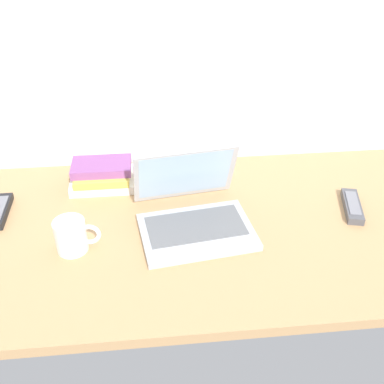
{
  "coord_description": "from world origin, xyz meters",
  "views": [
    {
      "loc": [
        -0.1,
        -1.05,
        0.87
      ],
      "look_at": [
        0.01,
        0.0,
        0.15
      ],
      "focal_mm": 43.86,
      "sensor_mm": 36.0,
      "label": 1
    }
  ],
  "objects_px": {
    "remote_control_near": "(352,206)",
    "laptop": "(193,211)",
    "coffee_mug": "(72,235)",
    "book_stack": "(102,175)",
    "remote_control_far": "(0,211)"
  },
  "relations": [
    {
      "from": "remote_control_near",
      "to": "laptop",
      "type": "bearing_deg",
      "value": -177.47
    },
    {
      "from": "laptop",
      "to": "book_stack",
      "type": "relative_size",
      "value": 1.67
    },
    {
      "from": "laptop",
      "to": "coffee_mug",
      "type": "height_order",
      "value": "laptop"
    },
    {
      "from": "remote_control_far",
      "to": "coffee_mug",
      "type": "bearing_deg",
      "value": -37.6
    },
    {
      "from": "coffee_mug",
      "to": "book_stack",
      "type": "relative_size",
      "value": 0.59
    },
    {
      "from": "remote_control_far",
      "to": "book_stack",
      "type": "bearing_deg",
      "value": 24.55
    },
    {
      "from": "remote_control_far",
      "to": "book_stack",
      "type": "distance_m",
      "value": 0.33
    },
    {
      "from": "coffee_mug",
      "to": "remote_control_near",
      "type": "height_order",
      "value": "coffee_mug"
    },
    {
      "from": "laptop",
      "to": "coffee_mug",
      "type": "xyz_separation_m",
      "value": [
        -0.33,
        -0.08,
        0.0
      ]
    },
    {
      "from": "laptop",
      "to": "remote_control_near",
      "type": "xyz_separation_m",
      "value": [
        0.48,
        0.02,
        -0.03
      ]
    },
    {
      "from": "coffee_mug",
      "to": "remote_control_near",
      "type": "relative_size",
      "value": 0.73
    },
    {
      "from": "remote_control_near",
      "to": "book_stack",
      "type": "xyz_separation_m",
      "value": [
        -0.75,
        0.22,
        0.02
      ]
    },
    {
      "from": "coffee_mug",
      "to": "book_stack",
      "type": "bearing_deg",
      "value": 78.95
    },
    {
      "from": "coffee_mug",
      "to": "book_stack",
      "type": "distance_m",
      "value": 0.32
    },
    {
      "from": "coffee_mug",
      "to": "remote_control_far",
      "type": "bearing_deg",
      "value": 142.4
    }
  ]
}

